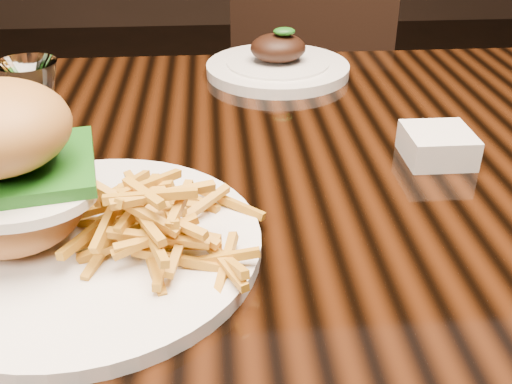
{
  "coord_description": "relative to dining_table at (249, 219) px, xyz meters",
  "views": [
    {
      "loc": [
        -0.04,
        -0.65,
        1.1
      ],
      "look_at": [
        -0.0,
        -0.16,
        0.81
      ],
      "focal_mm": 42.0,
      "sensor_mm": 36.0,
      "label": 1
    }
  ],
  "objects": [
    {
      "name": "dining_table",
      "position": [
        0.0,
        0.0,
        0.0
      ],
      "size": [
        1.6,
        0.9,
        0.75
      ],
      "color": "black",
      "rests_on": "ground"
    },
    {
      "name": "burger_plate",
      "position": [
        -0.18,
        -0.16,
        0.13
      ],
      "size": [
        0.34,
        0.34,
        0.22
      ],
      "rotation": [
        0.0,
        0.0,
        -0.02
      ],
      "color": "white",
      "rests_on": "dining_table"
    },
    {
      "name": "ramekin",
      "position": [
        0.24,
        0.0,
        0.1
      ],
      "size": [
        0.11,
        0.11,
        0.04
      ],
      "primitive_type": "cube",
      "rotation": [
        0.0,
        0.0,
        0.41
      ],
      "color": "white",
      "rests_on": "dining_table"
    },
    {
      "name": "wine_glass",
      "position": [
        -0.22,
        -0.07,
        0.19
      ],
      "size": [
        0.06,
        0.06,
        0.16
      ],
      "color": "white",
      "rests_on": "dining_table"
    },
    {
      "name": "far_dish",
      "position": [
        0.07,
        0.33,
        0.09
      ],
      "size": [
        0.24,
        0.24,
        0.08
      ],
      "rotation": [
        0.0,
        0.0,
        0.05
      ],
      "color": "white",
      "rests_on": "dining_table"
    },
    {
      "name": "chair_far",
      "position": [
        0.2,
        0.89,
        -0.13
      ],
      "size": [
        0.59,
        0.59,
        0.95
      ],
      "rotation": [
        0.0,
        0.0,
        -0.33
      ],
      "color": "black",
      "rests_on": "ground"
    }
  ]
}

